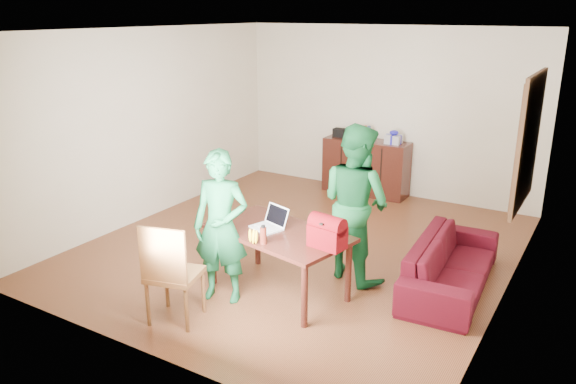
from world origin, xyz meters
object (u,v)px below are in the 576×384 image
Objects in this scene: table at (278,239)px; sofa at (451,264)px; chair at (175,292)px; laptop at (266,225)px; person_far at (356,203)px; bottle at (263,235)px; person_near at (221,227)px; red_bag at (327,235)px.

table is 1.92m from sofa.
chair reaches higher than laptop.
bottle is (-0.48, -1.14, -0.08)m from person_far.
person_near is 0.49m from bottle.
sofa is (1.70, 1.07, -0.48)m from laptop.
person_near is 8.23× the size of bottle.
person_far is at bearing 68.06° from laptop.
chair is 0.55× the size of sofa.
person_near is at bearing -173.75° from bottle.
laptop is at bearing 119.07° from bottle.
laptop is (-0.14, -0.01, 0.13)m from table.
laptop is at bearing 52.20° from chair.
person_near reaches higher than chair.
person_near is 1.11m from red_bag.
person_far is 0.89m from red_bag.
sofa is (0.93, 1.17, -0.56)m from red_bag.
table is 0.68m from red_bag.
person_near is (0.13, 0.60, 0.50)m from chair.
bottle is (0.61, 0.65, 0.50)m from chair.
person_near is at bearing -124.28° from table.
red_bag is at bearing 11.21° from laptop.
table is 4.34× the size of laptop.
sofa is (2.12, 2.07, -0.03)m from chair.
table reaches higher than sofa.
person_near reaches higher than bottle.
table is 1.20m from chair.
person_far reaches higher than chair.
person_far is 1.24m from bottle.
person_far reaches higher than person_near.
person_near is 2.53m from sofa.
bottle is at bearing 87.97° from person_far.
bottle is 0.10× the size of sofa.
person_far reaches higher than laptop.
person_far is 5.01× the size of red_bag.
red_bag is (0.63, -0.11, 0.22)m from table.
person_near reaches higher than red_bag.
laptop is 0.20× the size of sofa.
chair is 0.79m from person_near.
chair is (-0.56, -1.01, -0.32)m from table.
chair reaches higher than bottle.
person_near is 4.55× the size of red_bag.
red_bag is 1.60m from sofa.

